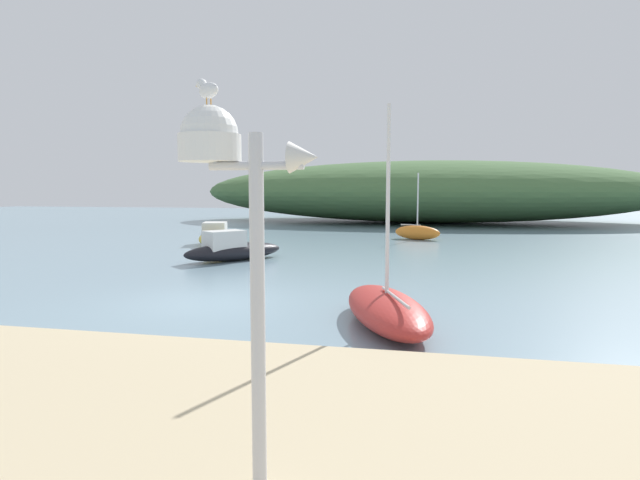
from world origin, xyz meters
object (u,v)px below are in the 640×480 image
(seagull_on_radar, at_px, (207,89))
(sailboat_off_point, at_px, (387,309))
(mast_structure, at_px, (226,177))
(motorboat_east_reach, at_px, (232,249))
(sailboat_inner_mooring, at_px, (417,232))
(motorboat_west_reach, at_px, (214,236))

(seagull_on_radar, bearing_deg, sailboat_off_point, 81.42)
(mast_structure, height_order, sailboat_off_point, sailboat_off_point)
(motorboat_east_reach, height_order, sailboat_off_point, sailboat_off_point)
(sailboat_inner_mooring, distance_m, sailboat_off_point, 18.35)
(mast_structure, height_order, motorboat_east_reach, mast_structure)
(motorboat_west_reach, xyz_separation_m, motorboat_east_reach, (3.02, -5.29, 0.02))
(seagull_on_radar, height_order, sailboat_off_point, sailboat_off_point)
(seagull_on_radar, bearing_deg, motorboat_west_reach, 113.47)
(sailboat_off_point, bearing_deg, mast_structure, -97.24)
(mast_structure, distance_m, sailboat_off_point, 6.84)
(seagull_on_radar, height_order, motorboat_west_reach, seagull_on_radar)
(mast_structure, relative_size, motorboat_west_reach, 0.75)
(motorboat_east_reach, bearing_deg, mast_structure, -68.46)
(mast_structure, relative_size, sailboat_inner_mooring, 0.89)
(motorboat_east_reach, bearing_deg, seagull_on_radar, -68.95)
(mast_structure, bearing_deg, seagull_on_radar, 176.92)
(motorboat_west_reach, bearing_deg, mast_structure, -66.18)
(motorboat_west_reach, distance_m, sailboat_inner_mooring, 10.87)
(motorboat_west_reach, bearing_deg, sailboat_inner_mooring, 25.22)
(seagull_on_radar, distance_m, sailboat_inner_mooring, 24.89)
(motorboat_west_reach, height_order, sailboat_inner_mooring, sailboat_inner_mooring)
(motorboat_east_reach, bearing_deg, sailboat_inner_mooring, 55.52)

